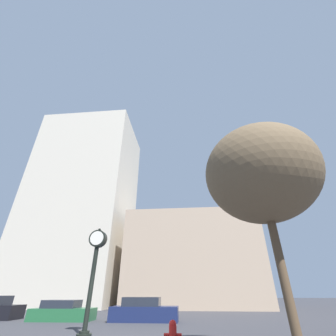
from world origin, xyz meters
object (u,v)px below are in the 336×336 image
(car_green, at_px, (63,312))
(bare_tree, at_px, (260,174))
(car_navy, at_px, (144,311))
(street_clock, at_px, (95,263))
(fire_hydrant_near, at_px, (173,333))

(car_green, distance_m, bare_tree, 16.05)
(car_green, bearing_deg, car_navy, -1.76)
(street_clock, distance_m, car_green, 7.68)
(street_clock, bearing_deg, fire_hydrant_near, -21.51)
(car_green, xyz_separation_m, fire_hydrant_near, (8.07, -7.53, -0.12))
(car_green, relative_size, fire_hydrant_near, 5.37)
(car_navy, xyz_separation_m, bare_tree, (5.67, -10.50, 4.50))
(street_clock, distance_m, bare_tree, 8.67)
(street_clock, height_order, bare_tree, bare_tree)
(bare_tree, bearing_deg, car_green, 137.13)
(street_clock, relative_size, car_green, 1.10)
(car_green, bearing_deg, street_clock, -57.28)
(car_navy, distance_m, bare_tree, 12.76)
(car_green, distance_m, fire_hydrant_near, 11.04)
(fire_hydrant_near, bearing_deg, bare_tree, -42.51)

